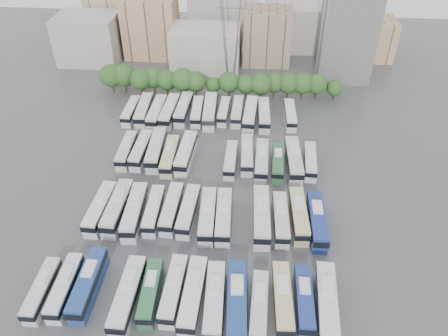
# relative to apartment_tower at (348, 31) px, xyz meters

# --- Properties ---
(ground) EXTENTS (220.00, 220.00, 0.00)m
(ground) POSITION_rel_apartment_tower_xyz_m (-34.00, -58.00, -13.00)
(ground) COLOR #424447
(ground) RESTS_ON ground
(tree_line) EXTENTS (65.25, 7.61, 7.95)m
(tree_line) POSITION_rel_apartment_tower_xyz_m (-36.84, -15.91, -8.65)
(tree_line) COLOR black
(tree_line) RESTS_ON ground
(city_buildings) EXTENTS (102.00, 35.00, 20.00)m
(city_buildings) POSITION_rel_apartment_tower_xyz_m (-41.46, 13.86, -5.13)
(city_buildings) COLOR #9E998E
(city_buildings) RESTS_ON ground
(apartment_tower) EXTENTS (14.00, 14.00, 26.00)m
(apartment_tower) POSITION_rel_apartment_tower_xyz_m (0.00, 0.00, 0.00)
(apartment_tower) COLOR silver
(apartment_tower) RESTS_ON ground
(electricity_pylon) EXTENTS (9.00, 6.91, 33.83)m
(electricity_pylon) POSITION_rel_apartment_tower_xyz_m (-32.00, -8.00, 5.66)
(electricity_pylon) COLOR slate
(electricity_pylon) RESTS_ON ground
(bus_r0_s0) EXTENTS (2.48, 10.86, 3.40)m
(bus_r0_s0) POSITION_rel_apartment_tower_xyz_m (-55.59, -82.50, -11.33)
(bus_r0_s0) COLOR silver
(bus_r0_s0) RESTS_ON ground
(bus_r0_s1) EXTENTS (2.65, 11.42, 3.57)m
(bus_r0_s1) POSITION_rel_apartment_tower_xyz_m (-52.24, -81.77, -11.25)
(bus_r0_s1) COLOR silver
(bus_r0_s1) RESTS_ON ground
(bus_r0_s2) EXTENTS (2.77, 12.55, 3.93)m
(bus_r0_s2) POSITION_rel_apartment_tower_xyz_m (-48.85, -81.06, -11.07)
(bus_r0_s2) COLOR navy
(bus_r0_s2) RESTS_ON ground
(bus_r0_s4) EXTENTS (3.03, 12.97, 4.05)m
(bus_r0_s4) POSITION_rel_apartment_tower_xyz_m (-42.15, -82.61, -11.01)
(bus_r0_s4) COLOR silver
(bus_r0_s4) RESTS_ON ground
(bus_r0_s5) EXTENTS (2.83, 11.11, 3.46)m
(bus_r0_s5) POSITION_rel_apartment_tower_xyz_m (-38.98, -81.58, -11.30)
(bus_r0_s5) COLOR #2C6842
(bus_r0_s5) RESTS_ON ground
(bus_r0_s6) EXTENTS (2.90, 11.86, 3.70)m
(bus_r0_s6) POSITION_rel_apartment_tower_xyz_m (-35.50, -80.97, -11.18)
(bus_r0_s6) COLOR silver
(bus_r0_s6) RESTS_ON ground
(bus_r0_s7) EXTENTS (3.13, 12.84, 4.01)m
(bus_r0_s7) POSITION_rel_apartment_tower_xyz_m (-32.40, -81.79, -11.03)
(bus_r0_s7) COLOR white
(bus_r0_s7) RESTS_ON ground
(bus_r0_s8) EXTENTS (3.26, 12.83, 4.00)m
(bus_r0_s8) POSITION_rel_apartment_tower_xyz_m (-29.10, -82.51, -11.04)
(bus_r0_s8) COLOR silver
(bus_r0_s8) RESTS_ON ground
(bus_r0_s9) EXTENTS (3.58, 13.56, 4.22)m
(bus_r0_s9) POSITION_rel_apartment_tower_xyz_m (-25.79, -82.49, -10.93)
(bus_r0_s9) COLOR navy
(bus_r0_s9) RESTS_ON ground
(bus_r0_s10) EXTENTS (2.78, 11.34, 3.54)m
(bus_r0_s10) POSITION_rel_apartment_tower_xyz_m (-22.48, -82.78, -11.26)
(bus_r0_s10) COLOR silver
(bus_r0_s10) RESTS_ON ground
(bus_r0_s11) EXTENTS (3.19, 12.23, 3.80)m
(bus_r0_s11) POSITION_rel_apartment_tower_xyz_m (-19.03, -81.31, -11.13)
(bus_r0_s11) COLOR beige
(bus_r0_s11) RESTS_ON ground
(bus_r0_s12) EXTENTS (2.58, 11.37, 3.56)m
(bus_r0_s12) POSITION_rel_apartment_tower_xyz_m (-15.79, -81.17, -11.25)
(bus_r0_s12) COLOR navy
(bus_r0_s12) RESTS_ON ground
(bus_r0_s13) EXTENTS (3.50, 13.27, 4.12)m
(bus_r0_s13) POSITION_rel_apartment_tower_xyz_m (-12.57, -81.56, -10.98)
(bus_r0_s13) COLOR silver
(bus_r0_s13) RESTS_ON ground
(bus_r1_s1) EXTENTS (3.17, 12.47, 3.88)m
(bus_r1_s1) POSITION_rel_apartment_tower_xyz_m (-52.13, -64.21, -11.09)
(bus_r1_s1) COLOR silver
(bus_r1_s1) RESTS_ON ground
(bus_r1_s2) EXTENTS (3.11, 13.16, 4.11)m
(bus_r1_s2) POSITION_rel_apartment_tower_xyz_m (-48.96, -63.86, -10.98)
(bus_r1_s2) COLOR silver
(bus_r1_s2) RESTS_ON ground
(bus_r1_s3) EXTENTS (3.36, 13.12, 4.08)m
(bus_r1_s3) POSITION_rel_apartment_tower_xyz_m (-45.59, -64.61, -10.99)
(bus_r1_s3) COLOR silver
(bus_r1_s3) RESTS_ON ground
(bus_r1_s4) EXTENTS (2.73, 11.44, 3.57)m
(bus_r1_s4) POSITION_rel_apartment_tower_xyz_m (-42.23, -63.75, -11.25)
(bus_r1_s4) COLOR silver
(bus_r1_s4) RESTS_ON ground
(bus_r1_s5) EXTENTS (2.88, 11.96, 3.73)m
(bus_r1_s5) POSITION_rel_apartment_tower_xyz_m (-39.01, -63.09, -11.17)
(bus_r1_s5) COLOR silver
(bus_r1_s5) RESTS_ON ground
(bus_r1_s6) EXTENTS (3.18, 12.08, 3.76)m
(bus_r1_s6) POSITION_rel_apartment_tower_xyz_m (-35.81, -63.44, -11.16)
(bus_r1_s6) COLOR silver
(bus_r1_s6) RESTS_ON ground
(bus_r1_s7) EXTENTS (3.27, 12.65, 3.94)m
(bus_r1_s7) POSITION_rel_apartment_tower_xyz_m (-32.16, -64.53, -11.07)
(bus_r1_s7) COLOR silver
(bus_r1_s7) RESTS_ON ground
(bus_r1_s8) EXTENTS (3.20, 12.54, 3.91)m
(bus_r1_s8) POSITION_rel_apartment_tower_xyz_m (-29.24, -64.44, -11.08)
(bus_r1_s8) COLOR silver
(bus_r1_s8) RESTS_ON ground
(bus_r1_s10) EXTENTS (3.41, 13.70, 4.27)m
(bus_r1_s10) POSITION_rel_apartment_tower_xyz_m (-22.43, -64.03, -10.90)
(bus_r1_s10) COLOR silver
(bus_r1_s10) RESTS_ON ground
(bus_r1_s11) EXTENTS (3.02, 11.99, 3.74)m
(bus_r1_s11) POSITION_rel_apartment_tower_xyz_m (-18.92, -64.22, -11.17)
(bus_r1_s11) COLOR silver
(bus_r1_s11) RESTS_ON ground
(bus_r1_s12) EXTENTS (3.36, 12.63, 3.93)m
(bus_r1_s12) POSITION_rel_apartment_tower_xyz_m (-15.66, -63.05, -11.07)
(bus_r1_s12) COLOR #CABA8B
(bus_r1_s12) RESTS_ON ground
(bus_r1_s13) EXTENTS (2.96, 12.85, 4.02)m
(bus_r1_s13) POSITION_rel_apartment_tower_xyz_m (-12.47, -64.25, -11.03)
(bus_r1_s13) COLOR navy
(bus_r1_s13) RESTS_ON ground
(bus_r2_s1) EXTENTS (2.73, 11.61, 3.63)m
(bus_r2_s1) POSITION_rel_apartment_tower_xyz_m (-52.16, -45.45, -11.22)
(bus_r2_s1) COLOR silver
(bus_r2_s1) RESTS_ON ground
(bus_r2_s2) EXTENTS (2.98, 12.07, 3.76)m
(bus_r2_s2) POSITION_rel_apartment_tower_xyz_m (-48.95, -45.17, -11.15)
(bus_r2_s2) COLOR silver
(bus_r2_s2) RESTS_ON ground
(bus_r2_s3) EXTENTS (3.42, 13.37, 4.16)m
(bus_r2_s3) POSITION_rel_apartment_tower_xyz_m (-45.66, -44.90, -10.96)
(bus_r2_s3) COLOR silver
(bus_r2_s3) RESTS_ON ground
(bus_r2_s4) EXTENTS (2.85, 12.18, 3.81)m
(bus_r2_s4) POSITION_rel_apartment_tower_xyz_m (-42.27, -46.89, -11.13)
(bus_r2_s4) COLOR beige
(bus_r2_s4) RESTS_ON ground
(bus_r2_s5) EXTENTS (3.47, 13.15, 4.09)m
(bus_r2_s5) POSITION_rel_apartment_tower_xyz_m (-38.96, -45.71, -10.99)
(bus_r2_s5) COLOR silver
(bus_r2_s5) RESTS_ON ground
(bus_r2_s8) EXTENTS (2.49, 11.07, 3.47)m
(bus_r2_s8) POSITION_rel_apartment_tower_xyz_m (-29.16, -46.96, -11.30)
(bus_r2_s8) COLOR silver
(bus_r2_s8) RESTS_ON ground
(bus_r2_s9) EXTENTS (3.07, 11.99, 3.73)m
(bus_r2_s9) POSITION_rel_apartment_tower_xyz_m (-25.82, -44.90, -11.17)
(bus_r2_s9) COLOR silver
(bus_r2_s9) RESTS_ON ground
(bus_r2_s10) EXTENTS (2.85, 12.39, 3.88)m
(bus_r2_s10) POSITION_rel_apartment_tower_xyz_m (-22.60, -46.91, -11.10)
(bus_r2_s10) COLOR silver
(bus_r2_s10) RESTS_ON ground
(bus_r2_s11) EXTENTS (2.70, 11.02, 3.44)m
(bus_r2_s11) POSITION_rel_apartment_tower_xyz_m (-19.19, -47.04, -11.31)
(bus_r2_s11) COLOR #2A6439
(bus_r2_s11) RESTS_ON ground
(bus_r2_s12) EXTENTS (3.59, 13.48, 4.19)m
(bus_r2_s12) POSITION_rel_apartment_tower_xyz_m (-15.85, -46.35, -10.94)
(bus_r2_s12) COLOR silver
(bus_r2_s12) RESTS_ON ground
(bus_r2_s13) EXTENTS (2.87, 11.18, 3.48)m
(bus_r2_s13) POSITION_rel_apartment_tower_xyz_m (-12.34, -46.04, -11.29)
(bus_r2_s13) COLOR silver
(bus_r2_s13) RESTS_ON ground
(bus_r3_s0) EXTENTS (2.58, 11.25, 3.52)m
(bus_r3_s0) POSITION_rel_apartment_tower_xyz_m (-55.44, -28.58, -11.27)
(bus_r3_s0) COLOR silver
(bus_r3_s0) RESTS_ON ground
(bus_r3_s1) EXTENTS (3.31, 12.92, 4.02)m
(bus_r3_s1) POSITION_rel_apartment_tower_xyz_m (-52.22, -28.39, -11.03)
(bus_r3_s1) COLOR silver
(bus_r3_s1) RESTS_ON ground
(bus_r3_s2) EXTENTS (3.03, 12.93, 4.04)m
(bus_r3_s2) POSITION_rel_apartment_tower_xyz_m (-48.77, -29.21, -11.02)
(bus_r3_s2) COLOR silver
(bus_r3_s2) RESTS_ON ground
(bus_r3_s3) EXTENTS (3.39, 13.26, 4.13)m
(bus_r3_s3) POSITION_rel_apartment_tower_xyz_m (-45.68, -28.55, -10.97)
(bus_r3_s3) COLOR silver
(bus_r3_s3) RESTS_ON ground
(bus_r3_s4) EXTENTS (3.23, 12.83, 4.00)m
(bus_r3_s4) POSITION_rel_apartment_tower_xyz_m (-42.41, -27.12, -11.04)
(bus_r3_s4) COLOR silver
(bus_r3_s4) RESTS_ON ground
(bus_r3_s5) EXTENTS (3.03, 11.55, 3.59)m
(bus_r3_s5) POSITION_rel_apartment_tower_xyz_m (-38.90, -27.72, -11.24)
(bus_r3_s5) COLOR silver
(bus_r3_s5) RESTS_ON ground
(bus_r3_s6) EXTENTS (3.49, 13.72, 4.27)m
(bus_r3_s6) POSITION_rel_apartment_tower_xyz_m (-35.70, -27.61, -10.90)
(bus_r3_s6) COLOR silver
(bus_r3_s6) RESTS_ON ground
(bus_r3_s7) EXTENTS (2.70, 10.89, 3.39)m
(bus_r3_s7) POSITION_rel_apartment_tower_xyz_m (-32.28, -26.77, -11.33)
(bus_r3_s7) COLOR silver
(bus_r3_s7) RESTS_ON ground
(bus_r3_s8) EXTENTS (2.73, 11.66, 3.64)m
(bus_r3_s8) POSITION_rel_apartment_tower_xyz_m (-28.93, -26.75, -11.21)
(bus_r3_s8) COLOR silver
(bus_r3_s8) RESTS_ON ground
(bus_r3_s9) EXTENTS (3.55, 13.29, 4.13)m
(bus_r3_s9) POSITION_rel_apartment_tower_xyz_m (-25.66, -28.28, -10.97)
(bus_r3_s9) COLOR silver
(bus_r3_s9) RESTS_ON ground
(bus_r3_s10) EXTENTS (3.19, 12.65, 3.94)m
(bus_r3_s10) POSITION_rel_apartment_tower_xyz_m (-22.32, -28.07, -11.07)
(bus_r3_s10) COLOR silver
(bus_r3_s10) RESTS_ON ground
(bus_r3_s12) EXTENTS (2.91, 11.54, 3.59)m
(bus_r3_s12) POSITION_rel_apartment_tower_xyz_m (-15.87, -27.40, -11.24)
(bus_r3_s12) COLOR white
(bus_r3_s12) RESTS_ON ground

